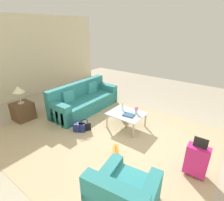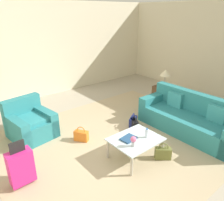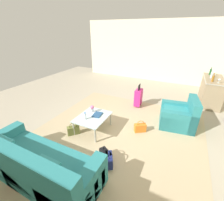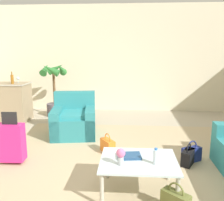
{
  "view_description": "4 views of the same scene",
  "coord_description": "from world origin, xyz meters",
  "px_view_note": "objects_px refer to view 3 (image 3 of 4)",
  "views": [
    {
      "loc": [
        -1.86,
        3.21,
        2.68
      ],
      "look_at": [
        0.46,
        0.09,
        1.01
      ],
      "focal_mm": 28.0,
      "sensor_mm": 36.0,
      "label": 1
    },
    {
      "loc": [
        -2.3,
        -3.04,
        2.76
      ],
      "look_at": [
        0.34,
        0.16,
        1.06
      ],
      "focal_mm": 35.0,
      "sensor_mm": 36.0,
      "label": 2
    },
    {
      "loc": [
        3.35,
        1.54,
        2.61
      ],
      "look_at": [
        0.08,
        -0.06,
        0.89
      ],
      "focal_mm": 24.0,
      "sensor_mm": 36.0,
      "label": 3
    },
    {
      "loc": [
        0.28,
        -3.44,
        1.79
      ],
      "look_at": [
        0.02,
        0.07,
        1.08
      ],
      "focal_mm": 40.0,
      "sensor_mm": 36.0,
      "label": 4
    }
  ],
  "objects_px": {
    "coffee_table": "(93,118)",
    "handbag_orange": "(140,128)",
    "flower_vase": "(92,108)",
    "bar_console": "(211,90)",
    "wine_bottle_amber": "(213,78)",
    "handbag_olive": "(73,130)",
    "handbag_navy": "(109,160)",
    "handbag_black": "(106,155)",
    "wine_glass_leftmost": "(215,72)",
    "coffee_table_book": "(97,115)",
    "suitcase_magenta": "(138,97)",
    "wine_glass_right_of_centre": "(219,80)",
    "water_bottle": "(85,116)",
    "wine_bottle_clear": "(212,75)",
    "wine_bottle_green": "(210,72)",
    "couch": "(36,167)",
    "armchair": "(180,117)",
    "wine_glass_left_of_centre": "(214,75)"
  },
  "relations": [
    {
      "from": "wine_bottle_clear",
      "to": "handbag_navy",
      "type": "relative_size",
      "value": 0.84
    },
    {
      "from": "wine_glass_leftmost",
      "to": "handbag_orange",
      "type": "xyz_separation_m",
      "value": [
        3.55,
        -1.92,
        -0.96
      ]
    },
    {
      "from": "wine_bottle_clear",
      "to": "handbag_black",
      "type": "relative_size",
      "value": 0.84
    },
    {
      "from": "wine_bottle_green",
      "to": "wine_bottle_amber",
      "type": "height_order",
      "value": "same"
    },
    {
      "from": "coffee_table",
      "to": "handbag_orange",
      "type": "distance_m",
      "value": 1.35
    },
    {
      "from": "coffee_table_book",
      "to": "handbag_black",
      "type": "xyz_separation_m",
      "value": [
        0.94,
        0.76,
        -0.33
      ]
    },
    {
      "from": "suitcase_magenta",
      "to": "coffee_table",
      "type": "bearing_deg",
      "value": -19.29
    },
    {
      "from": "bar_console",
      "to": "handbag_olive",
      "type": "xyz_separation_m",
      "value": [
        3.91,
        -3.48,
        -0.38
      ]
    },
    {
      "from": "wine_bottle_clear",
      "to": "suitcase_magenta",
      "type": "relative_size",
      "value": 0.35
    },
    {
      "from": "suitcase_magenta",
      "to": "handbag_orange",
      "type": "xyz_separation_m",
      "value": [
        1.5,
        0.53,
        -0.23
      ]
    },
    {
      "from": "handbag_orange",
      "to": "flower_vase",
      "type": "bearing_deg",
      "value": -78.39
    },
    {
      "from": "flower_vase",
      "to": "bar_console",
      "type": "bearing_deg",
      "value": 135.26
    },
    {
      "from": "wine_glass_leftmost",
      "to": "wine_bottle_amber",
      "type": "distance_m",
      "value": 1.05
    },
    {
      "from": "flower_vase",
      "to": "bar_console",
      "type": "distance_m",
      "value": 4.62
    },
    {
      "from": "coffee_table",
      "to": "flower_vase",
      "type": "relative_size",
      "value": 4.69
    },
    {
      "from": "wine_glass_leftmost",
      "to": "coffee_table_book",
      "type": "bearing_deg",
      "value": -37.93
    },
    {
      "from": "armchair",
      "to": "water_bottle",
      "type": "distance_m",
      "value": 2.74
    },
    {
      "from": "wine_glass_right_of_centre",
      "to": "wine_bottle_green",
      "type": "distance_m",
      "value": 1.05
    },
    {
      "from": "coffee_table",
      "to": "handbag_orange",
      "type": "height_order",
      "value": "coffee_table"
    },
    {
      "from": "wine_glass_leftmost",
      "to": "handbag_black",
      "type": "height_order",
      "value": "wine_glass_leftmost"
    },
    {
      "from": "wine_bottle_amber",
      "to": "handbag_olive",
      "type": "relative_size",
      "value": 0.84
    },
    {
      "from": "couch",
      "to": "wine_bottle_clear",
      "type": "xyz_separation_m",
      "value": [
        -5.31,
        3.07,
        0.79
      ]
    },
    {
      "from": "water_bottle",
      "to": "handbag_orange",
      "type": "relative_size",
      "value": 0.57
    },
    {
      "from": "water_bottle",
      "to": "suitcase_magenta",
      "type": "distance_m",
      "value": 2.35
    },
    {
      "from": "flower_vase",
      "to": "suitcase_magenta",
      "type": "distance_m",
      "value": 1.98
    },
    {
      "from": "couch",
      "to": "suitcase_magenta",
      "type": "distance_m",
      "value": 3.88
    },
    {
      "from": "coffee_table",
      "to": "wine_glass_leftmost",
      "type": "relative_size",
      "value": 6.22
    },
    {
      "from": "water_bottle",
      "to": "wine_bottle_green",
      "type": "relative_size",
      "value": 0.68
    },
    {
      "from": "flower_vase",
      "to": "handbag_olive",
      "type": "height_order",
      "value": "flower_vase"
    },
    {
      "from": "wine_bottle_amber",
      "to": "bar_console",
      "type": "bearing_deg",
      "value": 165.44
    },
    {
      "from": "suitcase_magenta",
      "to": "handbag_olive",
      "type": "xyz_separation_m",
      "value": [
        2.41,
        -1.08,
        -0.23
      ]
    },
    {
      "from": "couch",
      "to": "bar_console",
      "type": "xyz_separation_m",
      "value": [
        -5.3,
        3.2,
        0.19
      ]
    },
    {
      "from": "handbag_navy",
      "to": "handbag_black",
      "type": "bearing_deg",
      "value": -123.48
    },
    {
      "from": "couch",
      "to": "handbag_navy",
      "type": "bearing_deg",
      "value": 130.25
    },
    {
      "from": "bar_console",
      "to": "handbag_olive",
      "type": "height_order",
      "value": "bar_console"
    },
    {
      "from": "water_bottle",
      "to": "armchair",
      "type": "bearing_deg",
      "value": 123.61
    },
    {
      "from": "wine_bottle_green",
      "to": "handbag_olive",
      "type": "height_order",
      "value": "wine_bottle_green"
    },
    {
      "from": "wine_glass_right_of_centre",
      "to": "handbag_black",
      "type": "xyz_separation_m",
      "value": [
        3.77,
        -2.31,
        -0.96
      ]
    },
    {
      "from": "wine_bottle_green",
      "to": "flower_vase",
      "type": "bearing_deg",
      "value": -39.71
    },
    {
      "from": "wine_glass_left_of_centre",
      "to": "suitcase_magenta",
      "type": "relative_size",
      "value": 0.18
    },
    {
      "from": "flower_vase",
      "to": "handbag_black",
      "type": "relative_size",
      "value": 0.57
    },
    {
      "from": "coffee_table",
      "to": "wine_glass_leftmost",
      "type": "xyz_separation_m",
      "value": [
        -4.05,
        3.14,
        0.71
      ]
    },
    {
      "from": "coffee_table",
      "to": "wine_bottle_amber",
      "type": "height_order",
      "value": "wine_bottle_amber"
    },
    {
      "from": "wine_bottle_green",
      "to": "wine_bottle_amber",
      "type": "bearing_deg",
      "value": 0.0
    },
    {
      "from": "wine_bottle_clear",
      "to": "wine_glass_leftmost",
      "type": "bearing_deg",
      "value": 162.58
    },
    {
      "from": "wine_glass_right_of_centre",
      "to": "handbag_navy",
      "type": "bearing_deg",
      "value": -29.58
    },
    {
      "from": "handbag_black",
      "to": "coffee_table_book",
      "type": "bearing_deg",
      "value": -140.89
    },
    {
      "from": "wine_glass_leftmost",
      "to": "wine_bottle_amber",
      "type": "height_order",
      "value": "wine_bottle_amber"
    },
    {
      "from": "wine_glass_leftmost",
      "to": "wine_bottle_green",
      "type": "height_order",
      "value": "wine_bottle_green"
    },
    {
      "from": "handbag_olive",
      "to": "handbag_orange",
      "type": "height_order",
      "value": "same"
    }
  ]
}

